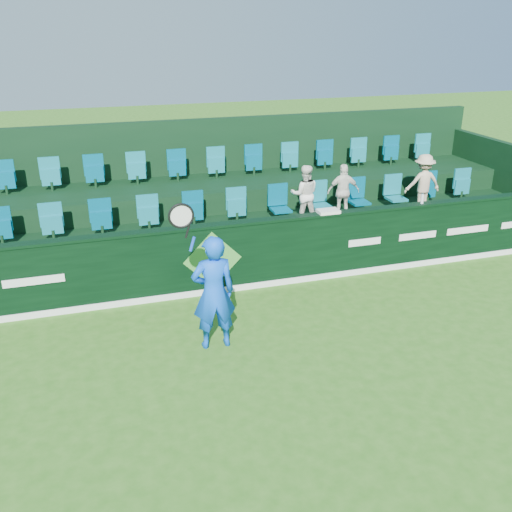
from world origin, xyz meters
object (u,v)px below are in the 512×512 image
object	(u,v)px
spectator_left	(305,194)
spectator_middle	(343,191)
drinks_bottle	(422,199)
tennis_player	(213,292)
spectator_right	(423,183)
towel	(328,211)

from	to	relation	value
spectator_left	spectator_middle	xyz separation A→B (m)	(0.89, 0.00, -0.02)
spectator_left	drinks_bottle	bearing A→B (deg)	167.57
tennis_player	spectator_left	bearing A→B (deg)	48.37
spectator_left	drinks_bottle	distance (m)	2.38
spectator_middle	spectator_right	distance (m)	1.94
spectator_left	spectator_right	bearing A→B (deg)	-164.38
spectator_left	spectator_middle	distance (m)	0.89
tennis_player	spectator_left	world-z (taller)	tennis_player
spectator_middle	spectator_right	bearing A→B (deg)	-169.58
tennis_player	towel	size ratio (longest dim) A/B	5.94
towel	drinks_bottle	bearing A→B (deg)	0.00
spectator_right	drinks_bottle	world-z (taller)	spectator_right
tennis_player	spectator_middle	size ratio (longest dim) A/B	2.09
tennis_player	spectator_left	xyz separation A→B (m)	(2.68, 3.01, 0.47)
spectator_left	spectator_middle	size ratio (longest dim) A/B	1.04
spectator_left	towel	xyz separation A→B (m)	(0.04, -1.12, -0.03)
spectator_right	drinks_bottle	bearing A→B (deg)	62.28
spectator_middle	drinks_bottle	size ratio (longest dim) A/B	6.25
towel	spectator_middle	bearing A→B (deg)	52.95
spectator_left	spectator_right	xyz separation A→B (m)	(2.83, 0.00, 0.02)
spectator_right	drinks_bottle	xyz separation A→B (m)	(-0.72, -1.12, 0.01)
spectator_left	spectator_right	distance (m)	2.83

